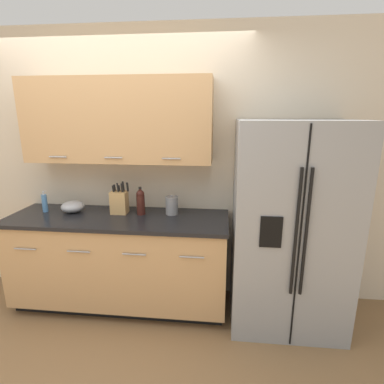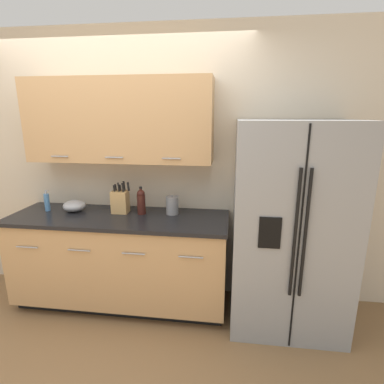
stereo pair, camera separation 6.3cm
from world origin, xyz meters
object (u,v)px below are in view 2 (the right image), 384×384
(steel_canister, at_px, (172,205))
(mixing_bowl, at_px, (74,206))
(soap_dispenser, at_px, (47,202))
(refrigerator, at_px, (290,228))
(knife_block, at_px, (120,201))
(wine_bottle, at_px, (141,201))

(steel_canister, bearing_deg, mixing_bowl, -177.70)
(soap_dispenser, bearing_deg, refrigerator, -2.72)
(refrigerator, xyz_separation_m, steel_canister, (-1.04, 0.17, 0.10))
(soap_dispenser, bearing_deg, mixing_bowl, 5.15)
(knife_block, xyz_separation_m, wine_bottle, (0.21, -0.01, 0.01))
(soap_dispenser, xyz_separation_m, mixing_bowl, (0.27, 0.02, -0.03))
(steel_canister, distance_m, mixing_bowl, 0.96)
(mixing_bowl, bearing_deg, knife_block, 1.27)
(wine_bottle, xyz_separation_m, mixing_bowl, (-0.67, -0.00, -0.07))
(refrigerator, height_order, mixing_bowl, refrigerator)
(soap_dispenser, relative_size, mixing_bowl, 0.98)
(wine_bottle, height_order, mixing_bowl, wine_bottle)
(knife_block, height_order, steel_canister, knife_block)
(wine_bottle, bearing_deg, knife_block, 177.26)
(soap_dispenser, bearing_deg, wine_bottle, 1.48)
(soap_dispenser, height_order, mixing_bowl, soap_dispenser)
(knife_block, bearing_deg, refrigerator, -5.27)
(refrigerator, distance_m, mixing_bowl, 2.00)
(soap_dispenser, xyz_separation_m, steel_canister, (1.22, 0.06, -0.00))
(refrigerator, height_order, steel_canister, refrigerator)
(refrigerator, distance_m, soap_dispenser, 2.26)
(wine_bottle, distance_m, mixing_bowl, 0.67)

